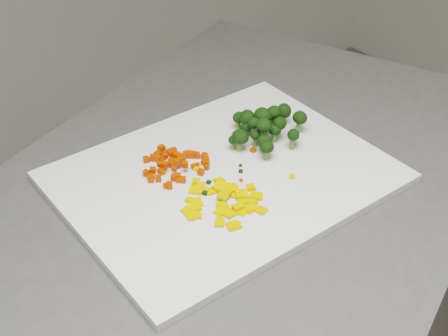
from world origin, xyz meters
TOP-DOWN VIEW (x-y plane):
  - cutting_board at (-0.00, 0.59)m, footprint 0.47×0.37m
  - carrot_pile at (-0.05, 0.65)m, footprint 0.10×0.10m
  - pepper_pile at (-0.04, 0.54)m, footprint 0.12×0.12m
  - broccoli_pile at (0.11, 0.62)m, footprint 0.12×0.12m
  - carrot_cube_0 at (-0.05, 0.65)m, footprint 0.01×0.01m
  - carrot_cube_1 at (-0.05, 0.67)m, footprint 0.01×0.01m
  - carrot_cube_2 at (-0.04, 0.68)m, footprint 0.01×0.01m
  - carrot_cube_3 at (-0.04, 0.69)m, footprint 0.01×0.01m
  - carrot_cube_4 at (-0.04, 0.69)m, footprint 0.01×0.01m
  - carrot_cube_5 at (-0.07, 0.64)m, footprint 0.01×0.01m
  - carrot_cube_6 at (-0.04, 0.66)m, footprint 0.01×0.01m
  - carrot_cube_7 at (-0.01, 0.61)m, footprint 0.01×0.01m
  - carrot_cube_8 at (-0.05, 0.64)m, footprint 0.01×0.01m
  - carrot_cube_9 at (-0.04, 0.66)m, footprint 0.01×0.01m
  - carrot_cube_10 at (-0.06, 0.67)m, footprint 0.01×0.01m
  - carrot_cube_11 at (-0.06, 0.68)m, footprint 0.01×0.01m
  - carrot_cube_12 at (-0.04, 0.65)m, footprint 0.01×0.01m
  - carrot_cube_13 at (-0.03, 0.61)m, footprint 0.01×0.01m
  - carrot_cube_14 at (-0.03, 0.68)m, footprint 0.01×0.01m
  - carrot_cube_15 at (-0.04, 0.65)m, footprint 0.01×0.01m
  - carrot_cube_16 at (-0.04, 0.68)m, footprint 0.01×0.01m
  - carrot_cube_17 at (-0.04, 0.68)m, footprint 0.01×0.01m
  - carrot_cube_18 at (-0.10, 0.64)m, footprint 0.01×0.01m
  - carrot_cube_19 at (-0.04, 0.63)m, footprint 0.01×0.01m
  - carrot_cube_20 at (-0.05, 0.69)m, footprint 0.01×0.01m
  - carrot_cube_21 at (-0.01, 0.64)m, footprint 0.01×0.01m
  - carrot_cube_22 at (-0.01, 0.65)m, footprint 0.01×0.01m
  - carrot_cube_23 at (-0.07, 0.65)m, footprint 0.01×0.01m
  - carrot_cube_24 at (-0.04, 0.66)m, footprint 0.01×0.01m
  - carrot_cube_25 at (-0.08, 0.68)m, footprint 0.01×0.01m
  - carrot_cube_26 at (-0.06, 0.61)m, footprint 0.01×0.01m
  - carrot_cube_27 at (-0.09, 0.63)m, footprint 0.01×0.01m
  - carrot_cube_28 at (-0.08, 0.61)m, footprint 0.01×0.01m
  - carrot_cube_29 at (-0.03, 0.68)m, footprint 0.01×0.01m
  - carrot_cube_30 at (-0.01, 0.65)m, footprint 0.01×0.01m
  - carrot_cube_31 at (-0.05, 0.66)m, footprint 0.01×0.01m
  - carrot_cube_32 at (-0.06, 0.67)m, footprint 0.01×0.01m
  - carrot_cube_33 at (-0.10, 0.65)m, footprint 0.01×0.01m
  - carrot_cube_34 at (-0.09, 0.66)m, footprint 0.01×0.01m
  - carrot_cube_35 at (-0.06, 0.62)m, footprint 0.01×0.01m
  - carrot_cube_36 at (-0.03, 0.63)m, footprint 0.01×0.01m
  - carrot_cube_37 at (-0.06, 0.67)m, footprint 0.01×0.01m
  - carrot_cube_38 at (-0.04, 0.65)m, footprint 0.01×0.01m
  - carrot_cube_39 at (-0.07, 0.61)m, footprint 0.01×0.01m
  - carrot_cube_40 at (-0.08, 0.65)m, footprint 0.01×0.01m
  - carrot_cube_41 at (-0.06, 0.68)m, footprint 0.01×0.01m
  - carrot_cube_42 at (-0.07, 0.62)m, footprint 0.01×0.01m
  - carrot_cube_43 at (-0.02, 0.62)m, footprint 0.01×0.01m
  - carrot_cube_44 at (-0.08, 0.61)m, footprint 0.01×0.01m
  - carrot_cube_45 at (-0.00, 0.62)m, footprint 0.01×0.01m
  - carrot_cube_46 at (-0.01, 0.62)m, footprint 0.01×0.01m
  - carrot_cube_47 at (-0.01, 0.62)m, footprint 0.01×0.01m
  - carrot_cube_48 at (-0.05, 0.64)m, footprint 0.01×0.01m
  - carrot_cube_49 at (-0.00, 0.64)m, footprint 0.01×0.01m
  - carrot_cube_50 at (-0.02, 0.66)m, footprint 0.01×0.01m
  - carrot_cube_51 at (-0.09, 0.64)m, footprint 0.01×0.01m
  - carrot_cube_52 at (-0.04, 0.64)m, footprint 0.01×0.01m
  - carrot_cube_53 at (-0.07, 0.65)m, footprint 0.01×0.01m
  - carrot_cube_54 at (-0.09, 0.61)m, footprint 0.01×0.01m
  - carrot_cube_55 at (-0.07, 0.64)m, footprint 0.01×0.01m
  - carrot_cube_56 at (-0.06, 0.63)m, footprint 0.01×0.01m
  - carrot_cube_57 at (-0.09, 0.66)m, footprint 0.01×0.01m
  - pepper_chunk_0 at (-0.07, 0.50)m, footprint 0.02×0.02m
  - pepper_chunk_1 at (-0.06, 0.52)m, footprint 0.01×0.02m
  - pepper_chunk_2 at (0.01, 0.53)m, footprint 0.02×0.02m
  - pepper_chunk_3 at (-0.05, 0.51)m, footprint 0.02×0.02m
  - pepper_chunk_4 at (-0.09, 0.55)m, footprint 0.02×0.02m
  - pepper_chunk_5 at (-0.06, 0.58)m, footprint 0.02×0.02m
  - pepper_chunk_6 at (-0.06, 0.48)m, footprint 0.02×0.02m
  - pepper_chunk_7 at (-0.03, 0.56)m, footprint 0.02×0.02m
  - pepper_chunk_8 at (-0.04, 0.50)m, footprint 0.02×0.02m
  - pepper_chunk_9 at (-0.01, 0.49)m, footprint 0.02×0.02m
  - pepper_chunk_10 at (-0.02, 0.53)m, footprint 0.02×0.02m
  - pepper_chunk_11 at (-0.07, 0.55)m, footprint 0.02×0.02m
  - pepper_chunk_12 at (-0.08, 0.55)m, footprint 0.02×0.02m
  - pepper_chunk_13 at (-0.01, 0.51)m, footprint 0.01×0.02m
  - pepper_chunk_14 at (-0.05, 0.59)m, footprint 0.02×0.02m
  - pepper_chunk_15 at (-0.04, 0.54)m, footprint 0.02×0.02m
  - pepper_chunk_16 at (-0.06, 0.51)m, footprint 0.02×0.02m
  - pepper_chunk_17 at (-0.10, 0.54)m, footprint 0.02×0.02m
  - pepper_chunk_18 at (-0.02, 0.54)m, footprint 0.02×0.02m
  - pepper_chunk_19 at (-0.09, 0.53)m, footprint 0.02×0.02m
  - pepper_chunk_20 at (-0.02, 0.50)m, footprint 0.02×0.02m
  - pepper_chunk_21 at (-0.05, 0.57)m, footprint 0.02×0.02m
  - pepper_chunk_22 at (0.00, 0.51)m, footprint 0.02×0.02m
  - pepper_chunk_23 at (-0.04, 0.50)m, footprint 0.02×0.02m
  - pepper_chunk_24 at (-0.02, 0.55)m, footprint 0.02×0.02m
  - pepper_chunk_25 at (-0.02, 0.57)m, footprint 0.02×0.01m
  - pepper_chunk_26 at (-0.02, 0.52)m, footprint 0.01×0.02m
  - pepper_chunk_27 at (-0.06, 0.49)m, footprint 0.02×0.02m
  - pepper_chunk_28 at (-0.03, 0.56)m, footprint 0.02×0.02m
  - pepper_chunk_29 at (-0.04, 0.56)m, footprint 0.02×0.02m
  - pepper_chunk_30 at (-0.05, 0.53)m, footprint 0.02×0.02m
  - pepper_chunk_31 at (-0.02, 0.50)m, footprint 0.02×0.02m
  - pepper_chunk_32 at (-0.04, 0.51)m, footprint 0.02×0.01m
  - pepper_chunk_33 at (-0.02, 0.55)m, footprint 0.02×0.01m
  - pepper_chunk_34 at (-0.03, 0.54)m, footprint 0.02×0.02m
  - pepper_chunk_35 at (-0.08, 0.56)m, footprint 0.02×0.02m
  - pepper_chunk_36 at (-0.10, 0.54)m, footprint 0.02×0.02m
  - pepper_chunk_37 at (-0.10, 0.55)m, footprint 0.02×0.02m
  - pepper_chunk_38 at (-0.05, 0.58)m, footprint 0.02×0.02m
  - broccoli_floret_0 at (0.10, 0.65)m, footprint 0.04×0.04m
  - broccoli_floret_1 at (0.08, 0.61)m, footprint 0.02×0.02m
  - broccoli_floret_2 at (0.05, 0.63)m, footprint 0.02×0.02m
  - broccoli_floret_3 at (0.12, 0.64)m, footprint 0.04×0.04m
  - broccoli_floret_4 at (0.13, 0.63)m, footprint 0.03×0.03m
  - broccoli_floret_5 at (0.13, 0.58)m, footprint 0.02×0.02m
  - broccoli_floret_6 at (0.12, 0.60)m, footprint 0.03×0.03m
  - broccoli_floret_7 at (0.10, 0.67)m, footprint 0.03×0.03m
  - broccoli_floret_8 at (0.16, 0.63)m, footprint 0.03×0.03m
  - broccoli_floret_9 at (0.09, 0.60)m, footprint 0.03×0.03m
  - broccoli_floret_10 at (0.09, 0.64)m, footprint 0.03×0.03m
  - broccoli_floret_11 at (0.08, 0.59)m, footprint 0.03×0.03m
  - broccoli_floret_12 at (0.13, 0.62)m, footprint 0.03×0.03m
  - broccoli_floret_13 at (0.06, 0.62)m, footprint 0.04×0.04m
  - broccoli_floret_14 at (0.11, 0.62)m, footprint 0.02×0.02m
  - broccoli_floret_15 at (0.11, 0.63)m, footprint 0.04×0.04m
  - broccoli_floret_16 at (0.17, 0.60)m, footprint 0.03×0.03m
  - broccoli_floret_17 at (0.12, 0.57)m, footprint 0.03×0.03m
  - broccoli_floret_18 at (0.12, 0.62)m, footprint 0.02×0.02m
  - broccoli_floret_19 at (0.09, 0.63)m, footprint 0.03×0.03m
  - broccoli_floret_20 at (0.11, 0.60)m, footprint 0.03×0.03m
  - broccoli_floret_21 at (0.07, 0.57)m, footprint 0.03×0.03m
  - stray_bit_0 at (0.08, 0.64)m, footprint 0.01×0.01m
  - stray_bit_1 at (-0.09, 0.53)m, footprint 0.01×0.01m
  - stray_bit_2 at (0.03, 0.59)m, footprint 0.01×0.01m
  - stray_bit_3 at (-0.03, 0.58)m, footprint 0.01×0.01m
  - stray_bit_4 at (-0.03, 0.62)m, footprint 0.01×0.01m
  - stray_bit_5 at (0.07, 0.52)m, footprint 0.01×0.01m
  - stray_bit_6 at (0.10, 0.60)m, footprint 0.01×0.01m
  - stray_bit_7 at (-0.01, 0.65)m, footprint 0.01×0.01m
  - stray_bit_8 at (0.01, 0.56)m, footprint 0.01×0.01m
  - stray_bit_9 at (-0.07, 0.64)m, footprint 0.01×0.01m
  - stray_bit_10 at (-0.05, 0.53)m, footprint 0.01×0.01m
  - stray_bit_11 at (0.09, 0.66)m, footprint 0.01×0.01m
  - stray_bit_12 at (-0.02, 0.53)m, footprint 0.01×0.01m
  - stray_bit_13 at (0.02, 0.57)m, footprint 0.01×0.01m
  - stray_bit_14 at (-0.05, 0.56)m, footprint 0.01×0.01m
  - stray_bit_15 at (0.07, 0.60)m, footprint 0.01×0.01m

SIDE VIEW (x-z plane):
  - cutting_board at x=0.00m, z-range 0.90..0.91m
  - stray_bit_2 at x=0.03m, z-range 0.91..0.92m
  - stray_bit_7 at x=-0.01m, z-range 0.91..0.92m
  - pepper_chunk_8 at x=-0.04m, z-range 0.91..0.92m
  - pepper_chunk_23 at x=-0.04m, z-range 0.91..0.92m
  - pepper_chunk_3 at x=-0.05m, z-range 0.91..0.92m
  - pepper_chunk_31 at x=-0.02m, z-range 0.91..0.92m
  - stray_bit_8 at x=0.01m, z-range 0.91..0.92m
  - pepper_chunk_27 at x=-0.06m, z-range 0.91..0.92m
  - pepper_chunk_1 at x=-0.06m, z-range 0.91..0.92m
  - pepper_chunk_21 at x=-0.05m, z-range 0.91..0.92m
  - pepper_chunk_29 at x=-0.04m, z-range 0.91..0.92m
  - pepper_chunk_9 at x=-0.01m, z-range 0.91..0.92m
  - pepper_chunk_12 at x=-0.08m, z-range 0.91..0.92m
  - stray_bit_13 at x=0.02m, z-range 0.91..0.92m
  - pepper_chunk_36 at x=-0.10m, z-range 0.91..0.92m
  - pepper_chunk_30 at x=-0.05m, z-range 0.91..0.92m
  - pepper_chunk_26 at x=-0.02m, z-range 0.91..0.92m
  - pepper_chunk_35 at x=-0.08m, z-range 0.91..0.92m
  - pepper_chunk_11 at x=-0.07m, z-range 0.91..0.92m
  - pepper_chunk_0 at x=-0.07m, z-range 0.91..0.92m
  - stray_bit_3 at x=-0.03m, z-range 0.91..0.92m
  - pepper_chunk_37 at x=-0.10m, z-range 0.91..0.92m
  - pepper_chunk_13 at x=-0.01m, z-range 0.91..0.92m
  - pepper_chunk_28 at x=-0.03m, z-range 0.91..0.92m
  - stray_bit_9 at x=-0.07m, z-range 0.91..0.92m
  - stray_bit_14 at x=-0.05m, z-range 0.91..0.92m
  - pepper_chunk_17 at x=-0.10m, z-range 0.91..0.92m
  - stray_bit_6 at x=0.10m, z-range 0.91..0.92m
  - pepper_chunk_16 at x=-0.06m, z-range 0.91..0.92m
  - pepper_chunk_38 at x=-0.05m, z-range 0.91..0.92m
  - pepper_chunk_6 at x=-0.06m, z-range 0.91..0.92m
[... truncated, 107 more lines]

